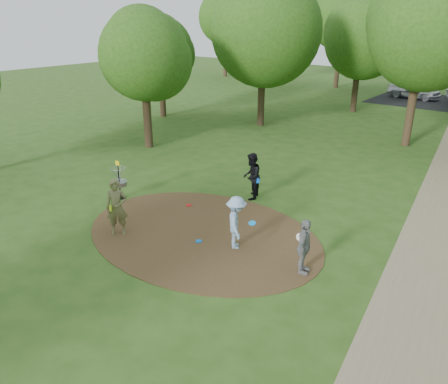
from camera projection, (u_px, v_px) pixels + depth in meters
The scene contains 12 objects.
ground at pixel (202, 233), 14.50m from camera, with size 100.00×100.00×0.00m, color #2D5119.
dirt_clearing at pixel (202, 233), 14.49m from camera, with size 8.40×8.40×0.02m, color #47301C.
footpath at pixel (424, 273), 12.23m from camera, with size 2.00×40.00×0.01m, color #8C7A5B.
player_observer_with_disc at pixel (117, 207), 14.13m from camera, with size 0.81×0.81×1.90m.
player_throwing_with_disc at pixel (236, 223), 13.32m from camera, with size 1.30×1.24×1.69m.
player_walking_with_disc at pixel (251, 176), 16.93m from camera, with size 0.99×1.10×1.84m.
player_waiting_with_disc at pixel (304, 247), 11.99m from camera, with size 0.61×1.03×1.64m.
disc_ground_blue at pixel (199, 241), 13.93m from camera, with size 0.22×0.22×0.02m, color blue.
disc_ground_red at pixel (189, 205), 16.56m from camera, with size 0.22×0.22×0.02m, color red.
car_left at pixel (414, 90), 37.58m from camera, with size 1.74×4.33×1.48m, color #B7B7BF.
disc_golf_basket at pixel (119, 177), 16.96m from camera, with size 0.63×0.63×1.54m.
tree_ring at pixel (384, 50), 19.39m from camera, with size 36.77×45.74×9.43m.
Camera 1 is at (8.55, -9.70, 6.74)m, focal length 35.00 mm.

